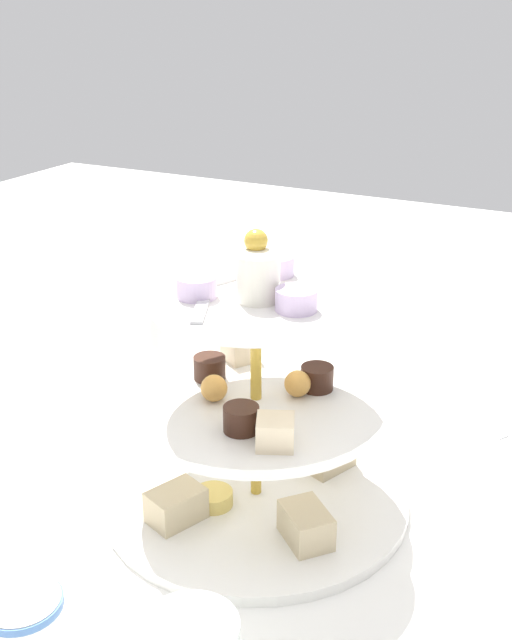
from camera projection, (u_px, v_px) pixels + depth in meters
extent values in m
plane|color=white|center=(256.00, 501.00, 0.75)|extent=(2.40, 2.40, 0.00)
cylinder|color=white|center=(256.00, 496.00, 0.75)|extent=(0.29, 0.29, 0.01)
cylinder|color=white|center=(256.00, 403.00, 0.71)|extent=(0.23, 0.23, 0.01)
cylinder|color=white|center=(256.00, 299.00, 0.68)|extent=(0.18, 0.18, 0.01)
cylinder|color=gold|center=(256.00, 380.00, 0.71)|extent=(0.01, 0.01, 0.26)
sphere|color=gold|center=(256.00, 241.00, 0.66)|extent=(0.02, 0.02, 0.02)
cube|color=#CCB78E|center=(328.00, 454.00, 0.78)|extent=(0.06, 0.05, 0.03)
cube|color=#CCB78E|center=(214.00, 439.00, 0.81)|extent=(0.06, 0.06, 0.03)
cube|color=#CCB78E|center=(176.00, 505.00, 0.71)|extent=(0.06, 0.05, 0.03)
cube|color=#CCB78E|center=(306.00, 525.00, 0.68)|extent=(0.06, 0.06, 0.03)
cylinder|color=#E5C660|center=(213.00, 498.00, 0.73)|extent=(0.04, 0.04, 0.01)
cylinder|color=#381E14|center=(210.00, 368.00, 0.74)|extent=(0.03, 0.03, 0.02)
cylinder|color=#381E14|center=(241.00, 419.00, 0.66)|extent=(0.03, 0.03, 0.02)
cylinder|color=#381E14|center=(317.00, 378.00, 0.72)|extent=(0.03, 0.03, 0.02)
cube|color=beige|center=(275.00, 432.00, 0.63)|extent=(0.04, 0.04, 0.02)
cube|color=beige|center=(240.00, 348.00, 0.78)|extent=(0.04, 0.04, 0.02)
sphere|color=gold|center=(298.00, 384.00, 0.71)|extent=(0.02, 0.02, 0.02)
sphere|color=gold|center=(214.00, 388.00, 0.70)|extent=(0.02, 0.02, 0.02)
cylinder|color=silver|center=(275.00, 266.00, 0.71)|extent=(0.03, 0.03, 0.02)
cylinder|color=silver|center=(197.00, 287.00, 0.66)|extent=(0.03, 0.03, 0.02)
cylinder|color=silver|center=(296.00, 300.00, 0.64)|extent=(0.03, 0.03, 0.02)
cylinder|color=white|center=(258.00, 277.00, 0.65)|extent=(0.04, 0.04, 0.04)
cube|color=silver|center=(250.00, 273.00, 0.72)|extent=(0.09, 0.04, 0.00)
cube|color=silver|center=(203.00, 302.00, 0.65)|extent=(0.09, 0.05, 0.00)
cylinder|color=silver|center=(153.00, 351.00, 0.92)|extent=(0.07, 0.07, 0.12)
cylinder|color=white|center=(24.00, 624.00, 0.57)|extent=(0.06, 0.06, 0.04)
cylinder|color=#4772B2|center=(21.00, 603.00, 0.56)|extent=(0.06, 0.06, 0.01)
cube|color=silver|center=(447.00, 405.00, 0.92)|extent=(0.10, 0.15, 0.00)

